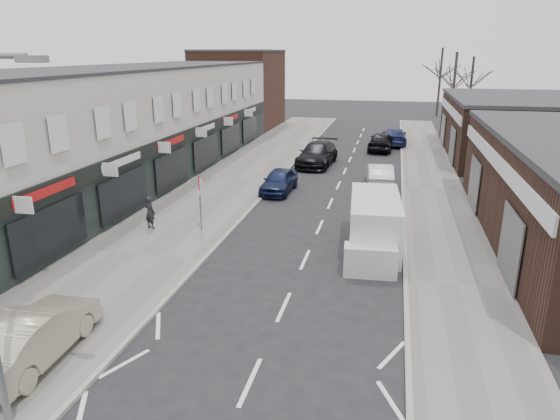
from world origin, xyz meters
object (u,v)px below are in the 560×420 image
Objects in this scene: parked_car_left_b at (317,154)px; parked_car_right_c at (394,136)px; sedan_on_pavement at (34,335)px; warning_sign at (200,187)px; parked_car_left_a at (279,181)px; parked_car_right_a at (380,175)px; pedestrian at (150,212)px; white_van at (374,226)px; parked_car_right_b at (381,141)px.

parked_car_right_c is (5.46, 9.96, -0.09)m from parked_car_left_b.
warning_sign is at bearing -96.53° from sedan_on_pavement.
parked_car_right_a reaches higher than parked_car_left_a.
parked_car_right_c is at bearing 64.96° from parked_car_left_b.
sedan_on_pavement reaches higher than parked_car_right_c.
pedestrian is 0.30× the size of parked_car_right_c.
parked_car_left_a is at bearing -99.36° from pedestrian.
parked_car_right_a is at bearing 86.49° from white_van.
parked_car_right_b is (-0.30, 11.93, 0.11)m from parked_car_right_a.
warning_sign is 7.86m from white_van.
white_van is 10.23m from pedestrian.
warning_sign is 15.82m from parked_car_left_b.
sedan_on_pavement is at bearing 63.72° from parked_car_right_a.
pedestrian is 24.60m from parked_car_right_b.
sedan_on_pavement is 18.28m from parked_car_left_a.
parked_car_left_b is 1.34× the size of parked_car_right_a.
pedestrian is 14.68m from parked_car_right_a.
pedestrian is 16.61m from parked_car_left_b.
warning_sign is 1.75× the size of pedestrian.
warning_sign is 0.67× the size of parked_car_left_a.
pedestrian is (-1.82, 10.25, 0.05)m from sedan_on_pavement.
warning_sign reaches higher than parked_car_left_b.
parked_car_right_c is at bearing -107.19° from sedan_on_pavement.
white_van is 1.33× the size of sedan_on_pavement.
sedan_on_pavement is 0.92× the size of parked_car_right_b.
white_van is at bearing -160.84° from pedestrian.
parked_car_left_a is 6.41m from parked_car_right_a.
parked_car_right_a is at bearing -43.45° from parked_car_left_b.
parked_car_left_b is (3.60, 25.94, -0.02)m from sedan_on_pavement.
parked_car_right_c is (6.55, 17.80, 0.05)m from parked_car_left_a.
white_van is 22.63m from parked_car_right_b.
warning_sign is at bearing 70.61° from parked_car_right_c.
sedan_on_pavement is at bearing -133.66° from white_van.
parked_car_left_b reaches higher than parked_car_right_c.
warning_sign is at bearing -155.44° from pedestrian.
parked_car_right_c is at bearing 71.97° from parked_car_left_a.
parked_car_right_b is at bearing 71.71° from parked_car_left_a.
parked_car_right_c is (9.06, 35.90, -0.10)m from sedan_on_pavement.
pedestrian is 0.27× the size of parked_car_left_b.
warning_sign is 0.56× the size of parked_car_right_b.
white_van is at bearing -2.08° from warning_sign.
warning_sign reaches higher than parked_car_right_a.
pedestrian is at bearing -174.97° from warning_sign.
parked_car_right_c is at bearing -97.49° from parked_car_right_a.
parked_car_right_c is (8.42, 25.44, -1.46)m from warning_sign.
sedan_on_pavement is at bearing -93.50° from warning_sign.
parked_car_right_b is (8.00, 32.80, -0.03)m from sedan_on_pavement.
parked_car_right_b reaches higher than parked_car_right_c.
parked_car_left_a is at bearing 73.53° from parked_car_right_b.
parked_car_right_a is 15.05m from parked_car_right_c.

